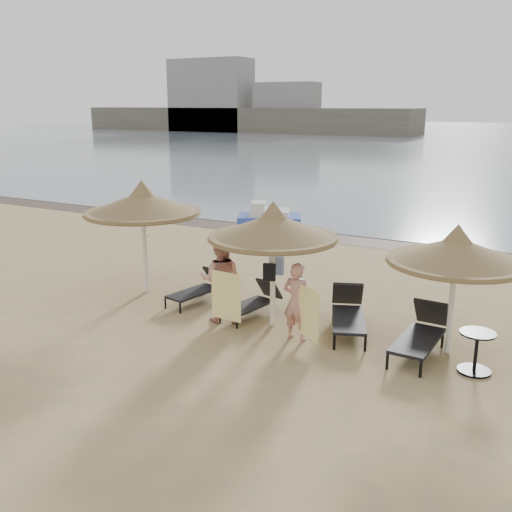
{
  "coord_description": "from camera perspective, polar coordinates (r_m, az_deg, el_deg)",
  "views": [
    {
      "loc": [
        5.29,
        -9.37,
        4.64
      ],
      "look_at": [
        -0.46,
        1.2,
        1.42
      ],
      "focal_mm": 40.0,
      "sensor_mm": 36.0,
      "label": 1
    }
  ],
  "objects": [
    {
      "name": "lounger_far_left",
      "position": [
        13.87,
        -5.64,
        -3.19
      ],
      "size": [
        0.85,
        1.73,
        0.74
      ],
      "rotation": [
        0.0,
        0.0,
        -0.19
      ],
      "color": "black",
      "rests_on": "ground"
    },
    {
      "name": "person_left",
      "position": [
        12.37,
        -3.57,
        -1.72
      ],
      "size": [
        1.18,
        0.98,
        2.19
      ],
      "primitive_type": "imported",
      "rotation": [
        0.0,
        0.0,
        3.52
      ],
      "color": "tan",
      "rests_on": "ground"
    },
    {
      "name": "lounger_far_right",
      "position": [
        11.48,
        16.26,
        -7.33
      ],
      "size": [
        0.77,
        2.04,
        0.9
      ],
      "rotation": [
        0.0,
        0.0,
        -0.05
      ],
      "color": "black",
      "rests_on": "ground"
    },
    {
      "name": "ground",
      "position": [
        11.72,
        -0.82,
        -8.36
      ],
      "size": [
        160.0,
        160.0,
        0.0
      ],
      "primitive_type": "plane",
      "color": "tan",
      "rests_on": "ground"
    },
    {
      "name": "lounger_near_left",
      "position": [
        12.93,
        -0.17,
        -4.52
      ],
      "size": [
        0.84,
        1.7,
        0.73
      ],
      "rotation": [
        0.0,
        0.0,
        -0.19
      ],
      "color": "black",
      "rests_on": "ground"
    },
    {
      "name": "palapa_center",
      "position": [
        11.82,
        1.73,
        2.87
      ],
      "size": [
        2.74,
        2.74,
        2.72
      ],
      "rotation": [
        0.0,
        0.0,
        0.33
      ],
      "color": "silver",
      "rests_on": "ground"
    },
    {
      "name": "wet_sand_strip",
      "position": [
        20.05,
        12.47,
        1.24
      ],
      "size": [
        200.0,
        1.6,
        0.01
      ],
      "primitive_type": "cube",
      "color": "#493A2F",
      "rests_on": "ground"
    },
    {
      "name": "palapa_right",
      "position": [
        11.12,
        19.4,
        0.44
      ],
      "size": [
        2.55,
        2.55,
        2.53
      ],
      "rotation": [
        0.0,
        0.0,
        -0.32
      ],
      "color": "silver",
      "rests_on": "ground"
    },
    {
      "name": "palapa_left",
      "position": [
        14.3,
        -11.29,
        5.15
      ],
      "size": [
        2.88,
        2.88,
        2.85
      ],
      "rotation": [
        0.0,
        0.0,
        -0.23
      ],
      "color": "silver",
      "rests_on": "ground"
    },
    {
      "name": "towel_right",
      "position": [
        11.16,
        5.19,
        -5.7
      ],
      "size": [
        0.64,
        0.41,
        1.03
      ],
      "rotation": [
        0.0,
        0.0,
        -0.56
      ],
      "color": "yellow",
      "rests_on": "ground"
    },
    {
      "name": "towel_left",
      "position": [
        12.02,
        -3.01,
        -4.03
      ],
      "size": [
        0.75,
        0.08,
        1.06
      ],
      "rotation": [
        0.0,
        0.0,
        -0.08
      ],
      "color": "yellow",
      "rests_on": "ground"
    },
    {
      "name": "lounger_near_right",
      "position": [
        12.22,
        9.21,
        -5.54
      ],
      "size": [
        1.34,
        2.08,
        0.89
      ],
      "rotation": [
        0.0,
        0.0,
        0.38
      ],
      "color": "black",
      "rests_on": "ground"
    },
    {
      "name": "person_right",
      "position": [
        11.43,
        4.11,
        -3.96
      ],
      "size": [
        0.88,
        0.59,
        1.88
      ],
      "primitive_type": "imported",
      "rotation": [
        0.0,
        0.0,
        3.11
      ],
      "color": "tan",
      "rests_on": "ground"
    },
    {
      "name": "bag_patterned",
      "position": [
        12.19,
        2.08,
        -0.96
      ],
      "size": [
        0.32,
        0.13,
        0.39
      ],
      "rotation": [
        0.0,
        0.0,
        0.08
      ],
      "color": "white",
      "rests_on": "ground"
    },
    {
      "name": "far_shore",
      "position": [
        92.36,
        9.62,
        13.7
      ],
      "size": [
        150.0,
        54.8,
        12.0
      ],
      "color": "brown",
      "rests_on": "ground"
    },
    {
      "name": "pedal_boat",
      "position": [
        21.55,
        1.28,
        3.63
      ],
      "size": [
        2.7,
        2.22,
        1.09
      ],
      "rotation": [
        0.0,
        0.0,
        0.43
      ],
      "color": "#2947B1",
      "rests_on": "ground"
    },
    {
      "name": "side_table",
      "position": [
        10.98,
        21.13,
        -9.07
      ],
      "size": [
        0.63,
        0.63,
        0.76
      ],
      "rotation": [
        0.0,
        0.0,
        -0.17
      ],
      "color": "black",
      "rests_on": "ground"
    },
    {
      "name": "bag_dark",
      "position": [
        11.91,
        1.34,
        -1.62
      ],
      "size": [
        0.27,
        0.13,
        0.37
      ],
      "rotation": [
        0.0,
        0.0,
        0.17
      ],
      "color": "black",
      "rests_on": "ground"
    }
  ]
}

